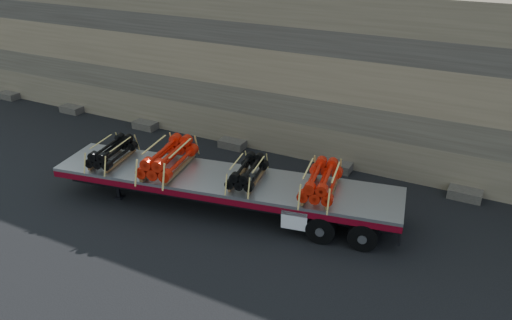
{
  "coord_description": "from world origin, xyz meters",
  "views": [
    {
      "loc": [
        7.56,
        -13.27,
        9.39
      ],
      "look_at": [
        0.04,
        1.18,
        1.54
      ],
      "focal_mm": 35.0,
      "sensor_mm": 36.0,
      "label": 1
    }
  ],
  "objects_px": {
    "trailer": "(224,193)",
    "bundle_rear": "(321,182)",
    "bundle_front": "(112,152)",
    "bundle_midfront": "(168,158)",
    "bundle_midrear": "(248,172)"
  },
  "relations": [
    {
      "from": "trailer",
      "to": "bundle_front",
      "type": "distance_m",
      "value": 4.52
    },
    {
      "from": "trailer",
      "to": "bundle_midrear",
      "type": "distance_m",
      "value": 1.32
    },
    {
      "from": "trailer",
      "to": "bundle_rear",
      "type": "distance_m",
      "value": 3.61
    },
    {
      "from": "trailer",
      "to": "bundle_front",
      "type": "height_order",
      "value": "bundle_front"
    },
    {
      "from": "bundle_front",
      "to": "bundle_midfront",
      "type": "xyz_separation_m",
      "value": [
        2.28,
        0.4,
        0.09
      ]
    },
    {
      "from": "trailer",
      "to": "bundle_front",
      "type": "bearing_deg",
      "value": 180.0
    },
    {
      "from": "bundle_midfront",
      "to": "bundle_rear",
      "type": "xyz_separation_m",
      "value": [
        5.47,
        0.96,
        -0.05
      ]
    },
    {
      "from": "trailer",
      "to": "bundle_rear",
      "type": "relative_size",
      "value": 5.55
    },
    {
      "from": "trailer",
      "to": "bundle_rear",
      "type": "height_order",
      "value": "bundle_rear"
    },
    {
      "from": "bundle_front",
      "to": "bundle_midrear",
      "type": "height_order",
      "value": "bundle_front"
    },
    {
      "from": "bundle_front",
      "to": "bundle_midrear",
      "type": "bearing_deg",
      "value": 0.0
    },
    {
      "from": "bundle_rear",
      "to": "trailer",
      "type": "bearing_deg",
      "value": -180.0
    },
    {
      "from": "bundle_front",
      "to": "bundle_rear",
      "type": "height_order",
      "value": "bundle_rear"
    },
    {
      "from": "bundle_front",
      "to": "bundle_rear",
      "type": "relative_size",
      "value": 0.91
    },
    {
      "from": "trailer",
      "to": "bundle_front",
      "type": "xyz_separation_m",
      "value": [
        -4.35,
        -0.76,
        0.98
      ]
    }
  ]
}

